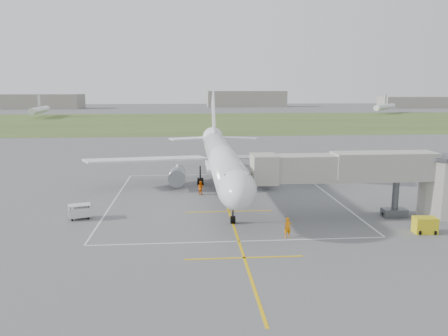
{
  "coord_description": "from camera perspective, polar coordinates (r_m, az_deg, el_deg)",
  "views": [
    {
      "loc": [
        -4.44,
        -58.26,
        13.95
      ],
      "look_at": [
        -0.09,
        -4.0,
        4.0
      ],
      "focal_mm": 35.0,
      "sensor_mm": 36.0,
      "label": 1
    }
  ],
  "objects": [
    {
      "name": "airliner",
      "position": [
        59.95,
        -0.28,
        1.18
      ],
      "size": [
        38.93,
        46.75,
        13.52
      ],
      "color": "white",
      "rests_on": "ground"
    },
    {
      "name": "distant_hangars",
      "position": [
        323.79,
        -6.74,
        8.73
      ],
      "size": [
        345.0,
        49.0,
        12.0
      ],
      "color": "gray",
      "rests_on": "ground"
    },
    {
      "name": "baggage_cart",
      "position": [
        49.94,
        -18.34,
        -5.43
      ],
      "size": [
        2.6,
        1.99,
        1.6
      ],
      "rotation": [
        0.0,
        0.0,
        0.29
      ],
      "color": "silver",
      "rests_on": "ground"
    },
    {
      "name": "apron_markings",
      "position": [
        54.45,
        0.24,
        -4.48
      ],
      "size": [
        28.2,
        60.0,
        0.01
      ],
      "color": "#E3AF0D",
      "rests_on": "ground"
    },
    {
      "name": "distant_aircraft",
      "position": [
        233.13,
        0.19,
        7.81
      ],
      "size": [
        199.19,
        50.42,
        8.85
      ],
      "color": "white",
      "rests_on": "ground"
    },
    {
      "name": "gpu_unit",
      "position": [
        47.25,
        24.77,
        -6.81
      ],
      "size": [
        2.21,
        1.64,
        1.58
      ],
      "rotation": [
        0.0,
        0.0,
        -0.08
      ],
      "color": "gold",
      "rests_on": "ground"
    },
    {
      "name": "ramp_worker_nose",
      "position": [
        42.17,
        8.33,
        -7.69
      ],
      "size": [
        0.76,
        0.56,
        1.93
      ],
      "primitive_type": "imported",
      "rotation": [
        0.0,
        0.0,
        0.14
      ],
      "color": "orange",
      "rests_on": "ground"
    },
    {
      "name": "ground",
      "position": [
        60.07,
        -0.22,
        -3.07
      ],
      "size": [
        700.0,
        700.0,
        0.0
      ],
      "primitive_type": "plane",
      "color": "#555557",
      "rests_on": "ground"
    },
    {
      "name": "ramp_worker_wing",
      "position": [
        58.16,
        -3.06,
        -2.6
      ],
      "size": [
        1.13,
        1.12,
        1.85
      ],
      "primitive_type": "imported",
      "rotation": [
        0.0,
        0.0,
        2.41
      ],
      "color": "#D55706",
      "rests_on": "ground"
    },
    {
      "name": "grass_strip",
      "position": [
        188.83,
        -3.25,
        6.11
      ],
      "size": [
        700.0,
        120.0,
        0.02
      ],
      "primitive_type": "cube",
      "color": "#425826",
      "rests_on": "ground"
    },
    {
      "name": "jet_bridge",
      "position": [
        49.95,
        19.31,
        -0.85
      ],
      "size": [
        23.4,
        5.0,
        7.2
      ],
      "color": "#A09D90",
      "rests_on": "ground"
    }
  ]
}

